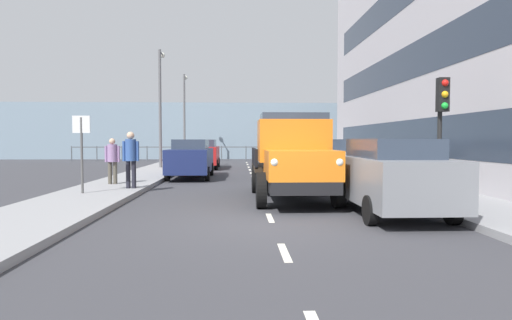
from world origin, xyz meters
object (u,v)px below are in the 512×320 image
at_px(pedestrian_in_dark_coat, 112,157).
at_px(car_navy_oppositeside_0, 191,158).
at_px(lamp_post_promenade, 160,98).
at_px(lamp_post_far, 185,109).
at_px(traffic_light_near, 442,111).
at_px(car_black_kerbside_2, 309,157).
at_px(street_sign, 82,140).
at_px(car_grey_kerbside_near, 388,175).
at_px(pedestrian_couple_a, 131,155).
at_px(car_red_oppositeside_1, 203,153).
at_px(truck_vintage_orange, 293,159).
at_px(car_silver_kerbside_1, 335,162).

bearing_deg(pedestrian_in_dark_coat, car_navy_oppositeside_0, -120.32).
bearing_deg(car_navy_oppositeside_0, pedestrian_in_dark_coat, 59.68).
bearing_deg(lamp_post_promenade, lamp_post_far, -91.64).
xyz_separation_m(car_navy_oppositeside_0, traffic_light_near, (-7.53, 8.00, 1.58)).
bearing_deg(car_black_kerbside_2, street_sign, 45.15).
xyz_separation_m(car_grey_kerbside_near, pedestrian_couple_a, (6.88, -4.22, 0.33)).
distance_m(car_red_oppositeside_1, lamp_post_far, 9.01).
height_order(car_red_oppositeside_1, traffic_light_near, traffic_light_near).
xyz_separation_m(truck_vintage_orange, car_silver_kerbside_1, (-1.92, -3.36, -0.28)).
bearing_deg(car_black_kerbside_2, truck_vintage_orange, 77.68).
relative_size(car_red_oppositeside_1, traffic_light_near, 1.31).
height_order(car_red_oppositeside_1, pedestrian_in_dark_coat, pedestrian_in_dark_coat).
bearing_deg(traffic_light_near, car_red_oppositeside_1, -62.50).
bearing_deg(pedestrian_in_dark_coat, pedestrian_couple_a, 124.83).
distance_m(car_grey_kerbside_near, pedestrian_in_dark_coat, 9.68).
height_order(traffic_light_near, street_sign, traffic_light_near).
xyz_separation_m(car_navy_oppositeside_0, street_sign, (2.45, 6.65, 0.79)).
distance_m(car_red_oppositeside_1, traffic_light_near, 16.38).
relative_size(lamp_post_promenade, lamp_post_far, 1.00).
height_order(car_black_kerbside_2, car_navy_oppositeside_0, same).
relative_size(traffic_light_near, lamp_post_far, 0.48).
bearing_deg(pedestrian_couple_a, lamp_post_promenade, -85.11).
xyz_separation_m(car_red_oppositeside_1, lamp_post_far, (2.02, -8.19, 3.18)).
height_order(truck_vintage_orange, lamp_post_far, lamp_post_far).
bearing_deg(car_grey_kerbside_near, truck_vintage_orange, -48.83).
xyz_separation_m(pedestrian_couple_a, lamp_post_promenade, (0.94, -10.93, 2.86)).
xyz_separation_m(lamp_post_promenade, street_sign, (0.16, 12.18, -2.40)).
bearing_deg(car_navy_oppositeside_0, car_red_oppositeside_1, -90.00).
bearing_deg(truck_vintage_orange, car_grey_kerbside_near, 131.17).
xyz_separation_m(car_silver_kerbside_1, car_red_oppositeside_1, (5.54, -10.52, 0.00)).
relative_size(car_black_kerbside_2, car_red_oppositeside_1, 1.01).
bearing_deg(lamp_post_far, pedestrian_in_dark_coat, 89.06).
bearing_deg(lamp_post_far, lamp_post_promenade, 88.36).
xyz_separation_m(pedestrian_in_dark_coat, lamp_post_promenade, (-0.05, -9.51, 2.99)).
xyz_separation_m(pedestrian_in_dark_coat, lamp_post_far, (-0.31, -18.63, 2.99)).
bearing_deg(truck_vintage_orange, car_red_oppositeside_1, -75.39).
height_order(car_grey_kerbside_near, traffic_light_near, traffic_light_near).
bearing_deg(lamp_post_far, pedestrian_couple_a, 91.93).
height_order(pedestrian_couple_a, lamp_post_promenade, lamp_post_promenade).
distance_m(truck_vintage_orange, pedestrian_in_dark_coat, 6.87).
xyz_separation_m(traffic_light_near, street_sign, (9.97, -1.36, -0.79)).
bearing_deg(pedestrian_couple_a, traffic_light_near, 163.60).
height_order(car_silver_kerbside_1, pedestrian_couple_a, pedestrian_couple_a).
distance_m(pedestrian_in_dark_coat, lamp_post_far, 18.87).
height_order(car_silver_kerbside_1, car_black_kerbside_2, same).
relative_size(car_grey_kerbside_near, traffic_light_near, 1.40).
distance_m(pedestrian_couple_a, pedestrian_in_dark_coat, 1.72).
bearing_deg(truck_vintage_orange, street_sign, -7.25).
relative_size(car_silver_kerbside_1, car_navy_oppositeside_0, 0.98).
bearing_deg(traffic_light_near, car_navy_oppositeside_0, -46.74).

